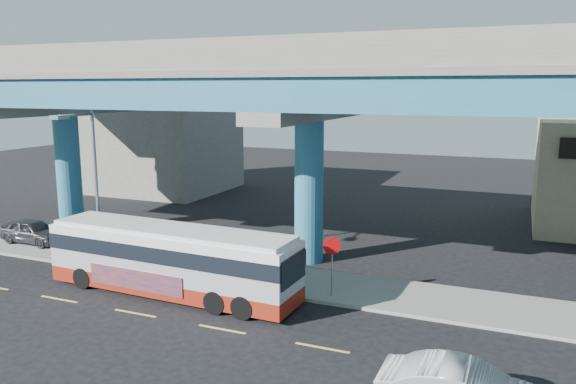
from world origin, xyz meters
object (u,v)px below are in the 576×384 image
at_px(transit_bus, 171,258).
at_px(parked_car, 33,231).
at_px(stop_sign, 332,253).
at_px(street_lamp, 87,167).

bearing_deg(transit_bus, parked_car, 165.83).
height_order(parked_car, stop_sign, stop_sign).
height_order(transit_bus, parked_car, transit_bus).
distance_m(transit_bus, stop_sign, 7.02).
bearing_deg(parked_car, street_lamp, -108.31).
relative_size(street_lamp, stop_sign, 2.94).
bearing_deg(parked_car, transit_bus, -105.50).
xyz_separation_m(transit_bus, stop_sign, (6.70, 2.05, 0.41)).
relative_size(transit_bus, stop_sign, 4.49).
bearing_deg(parked_car, stop_sign, -93.56).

